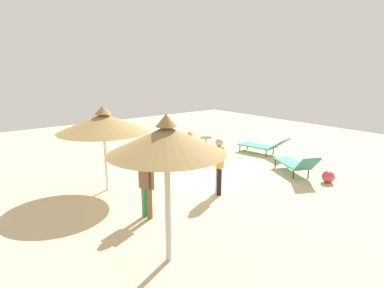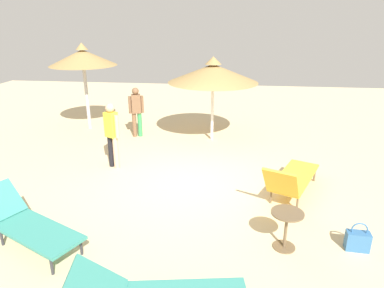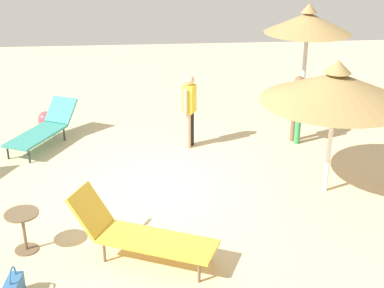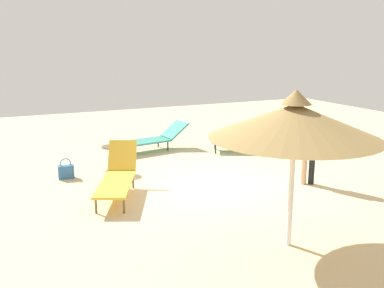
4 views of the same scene
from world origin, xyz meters
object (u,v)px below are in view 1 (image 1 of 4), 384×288
Objects in this scene: handbag at (188,144)px; side_table_round at (206,142)px; parasol_umbrella_far_left at (167,140)px; lounge_chair_center at (264,145)px; beach_ball at (328,177)px; person_standing_near_left at (219,163)px; person_standing_front at (146,184)px; lounge_chair_edge at (296,163)px; lounge_chair_far_right at (168,147)px; parasol_umbrella_back at (103,123)px.

handbag is 1.17m from side_table_round.
side_table_round is (-1.14, -0.08, 0.27)m from handbag.
lounge_chair_center is at bearing -62.30° from parasol_umbrella_far_left.
handbag reaches higher than beach_ball.
person_standing_front is (-0.05, 2.37, -0.06)m from person_standing_near_left.
person_standing_front is at bearing 86.80° from lounge_chair_edge.
lounge_chair_center is 3.94m from lounge_chair_far_right.
parasol_umbrella_back is 3.42m from person_standing_near_left.
person_standing_near_left is at bearing 165.17° from lounge_chair_far_right.
lounge_chair_far_right is at bearing 116.39° from handbag.
parasol_umbrella_back is at bearing 64.53° from lounge_chair_edge.
parasol_umbrella_far_left is at bearing 139.79° from handbag.
person_standing_front reaches higher than lounge_chair_far_right.
beach_ball is at bearing -86.29° from parasol_umbrella_far_left.
parasol_umbrella_far_left reaches higher than parasol_umbrella_back.
parasol_umbrella_far_left is 1.71× the size of person_standing_near_left.
person_standing_front is (-4.13, 3.45, 0.43)m from lounge_chair_far_right.
beach_ball is (-1.40, -5.69, -0.66)m from person_standing_front.
parasol_umbrella_far_left is at bearing 117.70° from lounge_chair_center.
handbag is (2.63, -5.04, -1.83)m from parasol_umbrella_back.
lounge_chair_center is 1.44× the size of person_standing_front.
lounge_chair_edge is at bearing -93.20° from person_standing_front.
person_standing_front reaches higher than lounge_chair_edge.
lounge_chair_edge reaches higher than lounge_chair_center.
parasol_umbrella_far_left reaches higher than lounge_chair_center.
person_standing_front is at bearing 134.23° from handbag.
beach_ball is (0.41, -6.32, -2.11)m from parasol_umbrella_far_left.
parasol_umbrella_far_left reaches higher than lounge_chair_far_right.
parasol_umbrella_back is 4.18m from parasol_umbrella_far_left.
parasol_umbrella_far_left is at bearing 121.75° from person_standing_near_left.
parasol_umbrella_far_left is 8.63m from lounge_chair_center.
parasol_umbrella_far_left is 1.26× the size of lounge_chair_center.
parasol_umbrella_back is 0.94× the size of parasol_umbrella_far_left.
person_standing_front is at bearing 140.17° from lounge_chair_far_right.
lounge_chair_far_right is 4.91m from lounge_chair_edge.
beach_ball is at bearing -157.97° from lounge_chair_far_right.
side_table_round is at bearing -73.75° from parasol_umbrella_back.
person_standing_near_left reaches higher than beach_ball.
parasol_umbrella_back reaches higher than lounge_chair_center.
parasol_umbrella_far_left is 1.24× the size of lounge_chair_far_right.
lounge_chair_edge is (-4.44, -2.09, -0.03)m from lounge_chair_far_right.
person_standing_front is at bearing 91.12° from person_standing_near_left.
lounge_chair_edge is at bearing -96.40° from person_standing_near_left.
person_standing_front reaches higher than handbag.
lounge_chair_far_right reaches higher than beach_ball.
side_table_round reaches higher than beach_ball.
side_table_round is at bearing -53.59° from person_standing_front.
lounge_chair_edge reaches higher than beach_ball.
parasol_umbrella_back is 5.97m from handbag.
side_table_round is at bearing 5.82° from beach_ball.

